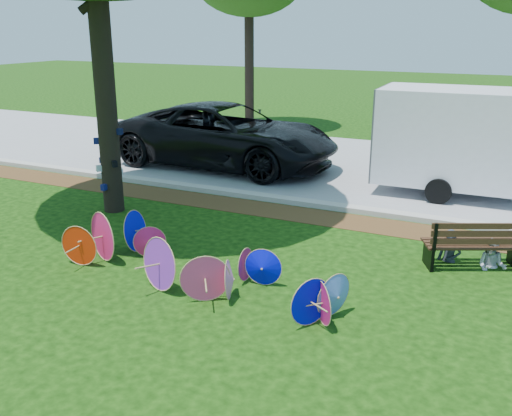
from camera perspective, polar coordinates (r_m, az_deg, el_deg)
The scene contains 10 objects.
ground at distance 8.91m, azimuth -8.50°, elevation -8.70°, with size 90.00×90.00×0.00m, color black.
mulch_strip at distance 12.60m, azimuth 2.77°, elevation -0.41°, with size 90.00×1.00×0.01m, color #472D16.
curb at distance 13.21m, azimuth 3.94°, elevation 0.68°, with size 90.00×0.30×0.12m, color #B7B5AD.
street at distance 17.02m, azimuth 9.05°, elevation 4.24°, with size 90.00×8.00×0.01m, color gray.
parasol_pile at distance 9.20m, azimuth -7.11°, elevation -5.23°, with size 5.10×1.91×0.89m.
black_van at distance 16.58m, azimuth -3.02°, elevation 7.25°, with size 2.99×6.49×1.80m, color black.
cargo_trailer at distance 14.50m, azimuth 18.66°, elevation 6.86°, with size 3.19×2.02×2.83m, color white.
park_bench at distance 10.37m, azimuth 20.81°, elevation -3.22°, with size 1.65×0.63×0.86m, color black, non-canonical shape.
person_left at distance 10.40m, azimuth 19.00°, elevation -2.24°, with size 0.40×0.26×1.10m, color #363B49.
person_right at distance 10.38m, azimuth 22.79°, elevation -3.02°, with size 0.49×0.38×1.00m, color silver.
Camera 1 is at (4.53, -6.58, 3.96)m, focal length 40.00 mm.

